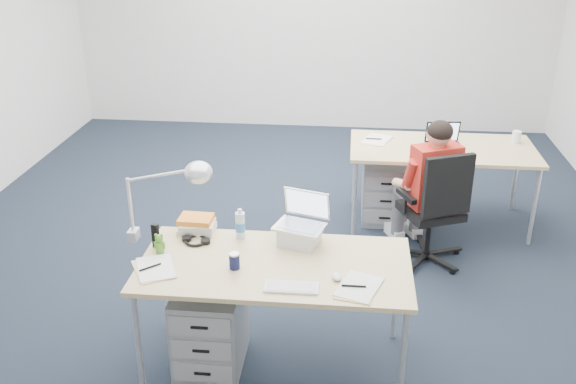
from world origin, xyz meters
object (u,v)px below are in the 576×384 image
Objects in this scene: far_cup at (516,137)px; dark_laptop at (446,135)px; computer_mouse at (337,277)px; desk_near at (275,270)px; wireless_keyboard at (291,287)px; headphones at (196,240)px; can_koozie at (234,261)px; sunglasses at (292,246)px; desk_lamp at (157,200)px; office_chair at (431,230)px; desk_far at (442,152)px; drawer_pedestal_near at (211,326)px; book_stack at (197,224)px; cordless_phone at (156,236)px; bear_figurine at (159,243)px; seated_person at (425,187)px; water_bottle at (240,223)px; drawer_pedestal_far at (385,190)px; silver_laptop at (300,221)px.

dark_laptop is at bearing -164.43° from far_cup.
desk_near is at bearing 145.50° from computer_mouse.
wireless_keyboard is 1.59× the size of headphones.
can_koozie is 0.42m from sunglasses.
sunglasses is 2.77m from far_cup.
desk_lamp is at bearing 148.94° from computer_mouse.
desk_near is 1.64× the size of office_chair.
desk_far reaches higher than drawer_pedestal_near.
desk_near is 1.82m from office_chair.
book_stack is 0.77× the size of dark_laptop.
cordless_phone reaches higher than far_cup.
computer_mouse is 0.64× the size of bear_figurine.
cordless_phone is at bearing -170.90° from sunglasses.
dark_laptop is (0.20, 0.56, 0.25)m from seated_person.
computer_mouse and headphones have the same top height.
water_bottle is at bearing 65.26° from drawer_pedestal_near.
cordless_phone is (-0.04, 0.07, 0.01)m from bear_figurine.
book_stack is at bearing -166.23° from seated_person.
far_cup is at bearing 34.20° from desk_lamp.
far_cup is (2.28, 2.33, 0.51)m from drawer_pedestal_near.
far_cup is at bearing 31.77° from bear_figurine.
desk_near is 0.29m from wireless_keyboard.
drawer_pedestal_far is 2.60m from cordless_phone.
bear_figurine reaches higher than can_koozie.
silver_laptop is 3.76× the size of computer_mouse.
can_koozie is (-0.35, -0.34, -0.11)m from silver_laptop.
drawer_pedestal_near is at bearing 157.65° from computer_mouse.
seated_person is at bearing 31.73° from bear_figurine.
water_bottle is at bearing 167.43° from sunglasses.
silver_laptop is 2.94× the size of far_cup.
silver_laptop reaches higher than sunglasses.
silver_laptop is (-0.62, -1.92, 0.61)m from drawer_pedestal_far.
sunglasses is (0.83, 0.07, -0.07)m from cordless_phone.
office_chair is at bearing 39.68° from water_bottle.
office_chair is 2.32m from desk_lamp.
headphones is (-0.52, 0.21, 0.06)m from desk_near.
seated_person reaches higher than water_bottle.
desk_near is 18.91× the size of computer_mouse.
wireless_keyboard is 3.54× the size of computer_mouse.
seated_person is at bearing -65.10° from drawer_pedestal_far.
dark_laptop reaches higher than sunglasses.
book_stack is 2.12× the size of far_cup.
desk_far is 5.34× the size of wireless_keyboard.
dark_laptop reaches higher than can_koozie.
can_koozie reaches higher than sunglasses.
bear_figurine is 1.22× the size of far_cup.
office_chair is 3.27× the size of dark_laptop.
drawer_pedestal_far is 1.84× the size of dark_laptop.
desk_lamp reaches higher than computer_mouse.
can_koozie is 0.50m from bear_figurine.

